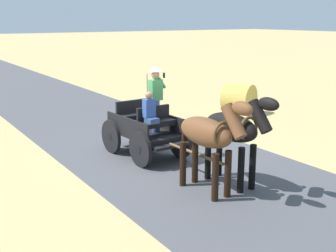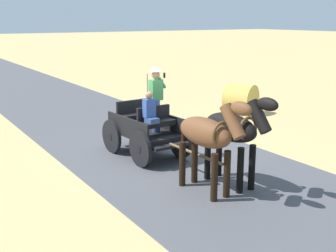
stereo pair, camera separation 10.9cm
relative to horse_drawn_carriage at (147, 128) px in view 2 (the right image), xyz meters
name	(u,v)px [view 2 (the right image)]	position (x,y,z in m)	size (l,w,h in m)	color
ground_plane	(161,153)	(-0.46, -0.01, -0.82)	(200.00, 200.00, 0.00)	tan
road_surface	(161,153)	(-0.46, -0.01, -0.81)	(5.47, 160.00, 0.01)	#4C4C51
horse_drawn_carriage	(147,128)	(0.00, 0.00, 0.00)	(1.54, 4.52, 2.50)	black
horse_near_side	(234,130)	(-0.55, 3.00, 0.51)	(0.65, 2.13, 2.21)	black
horse_off_side	(208,135)	(0.21, 3.05, 0.51)	(0.66, 2.13, 2.21)	brown
hay_bale	(241,99)	(-6.02, -2.89, -0.22)	(1.20, 1.20, 1.10)	gold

